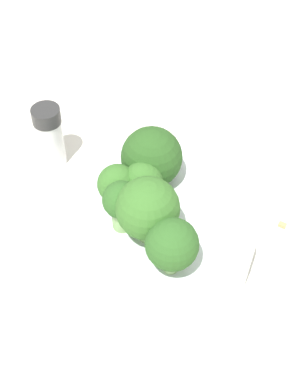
# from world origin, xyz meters

# --- Properties ---
(ground_plane) EXTENTS (3.00, 3.00, 0.00)m
(ground_plane) POSITION_xyz_m (0.00, 0.00, 0.00)
(ground_plane) COLOR silver
(bowl) EXTENTS (0.21, 0.21, 0.05)m
(bowl) POSITION_xyz_m (0.00, 0.00, 0.02)
(bowl) COLOR silver
(bowl) RESTS_ON ground_plane
(broccoli_floret_0) EXTENTS (0.06, 0.06, 0.07)m
(broccoli_floret_0) POSITION_xyz_m (0.02, -0.01, 0.09)
(broccoli_floret_0) COLOR #7A9E5B
(broccoli_floret_0) RESTS_ON bowl
(broccoli_floret_1) EXTENTS (0.04, 0.04, 0.05)m
(broccoli_floret_1) POSITION_xyz_m (-0.02, -0.01, 0.07)
(broccoli_floret_1) COLOR #8EB770
(broccoli_floret_1) RESTS_ON bowl
(broccoli_floret_2) EXTENTS (0.04, 0.04, 0.06)m
(broccoli_floret_2) POSITION_xyz_m (0.06, -0.01, 0.08)
(broccoli_floret_2) COLOR #8EB770
(broccoli_floret_2) RESTS_ON bowl
(broccoli_floret_3) EXTENTS (0.06, 0.06, 0.06)m
(broccoli_floret_3) POSITION_xyz_m (-0.04, 0.03, 0.08)
(broccoli_floret_3) COLOR #7A9E5B
(broccoli_floret_3) RESTS_ON bowl
(broccoli_floret_4) EXTENTS (0.03, 0.03, 0.05)m
(broccoli_floret_4) POSITION_xyz_m (0.00, -0.02, 0.08)
(broccoli_floret_4) COLOR #84AD66
(broccoli_floret_4) RESTS_ON bowl
(broccoli_floret_5) EXTENTS (0.04, 0.04, 0.05)m
(broccoli_floret_5) POSITION_xyz_m (-0.02, 0.01, 0.07)
(broccoli_floret_5) COLOR #7A9E5B
(broccoli_floret_5) RESTS_ON bowl
(pepper_shaker) EXTENTS (0.03, 0.03, 0.08)m
(pepper_shaker) POSITION_xyz_m (-0.15, -0.03, 0.04)
(pepper_shaker) COLOR silver
(pepper_shaker) RESTS_ON ground_plane
(almond_crumb_1) EXTENTS (0.01, 0.01, 0.01)m
(almond_crumb_1) POSITION_xyz_m (0.05, 0.14, 0.00)
(almond_crumb_1) COLOR tan
(almond_crumb_1) RESTS_ON ground_plane
(almond_crumb_2) EXTENTS (0.01, 0.01, 0.01)m
(almond_crumb_2) POSITION_xyz_m (-0.13, 0.10, 0.00)
(almond_crumb_2) COLOR tan
(almond_crumb_2) RESTS_ON ground_plane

